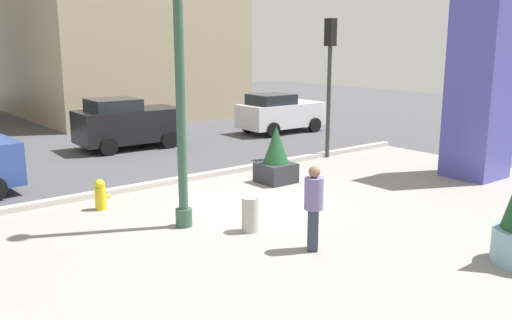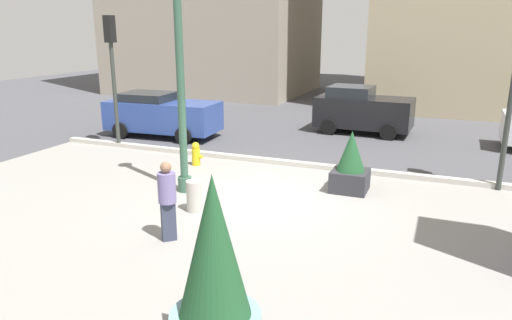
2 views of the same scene
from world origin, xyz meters
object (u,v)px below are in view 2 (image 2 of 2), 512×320
lamp_post (180,73)px  fire_hydrant (196,154)px  potted_plant_mid_plaza (351,165)px  concrete_bollard (194,196)px  traffic_light_far_side (112,60)px  pedestrian_on_sidewalk (167,197)px  car_intersection (161,114)px  potted_plant_by_pillar (214,281)px  car_passing_lane (362,110)px

lamp_post → fire_hydrant: 3.68m
potted_plant_mid_plaza → concrete_bollard: (-3.10, -2.82, -0.34)m
potted_plant_mid_plaza → traffic_light_far_side: traffic_light_far_side is taller
lamp_post → fire_hydrant: (-0.92, 2.27, -2.74)m
concrete_bollard → pedestrian_on_sidewalk: bearing=-79.4°
car_intersection → potted_plant_by_pillar: bearing=-54.3°
lamp_post → traffic_light_far_side: (-4.70, 3.33, -0.01)m
potted_plant_by_pillar → pedestrian_on_sidewalk: 3.81m
potted_plant_by_pillar → potted_plant_mid_plaza: bearing=87.6°
lamp_post → pedestrian_on_sidewalk: 3.70m
potted_plant_by_pillar → car_passing_lane: size_ratio=0.65×
traffic_light_far_side → pedestrian_on_sidewalk: size_ratio=2.77×
traffic_light_far_side → car_passing_lane: 9.89m
lamp_post → potted_plant_by_pillar: size_ratio=2.52×
potted_plant_by_pillar → pedestrian_on_sidewalk: bearing=131.2°
potted_plant_mid_plaza → car_intersection: (-8.25, 3.80, 0.17)m
lamp_post → pedestrian_on_sidewalk: bearing=-65.8°
fire_hydrant → pedestrian_on_sidewalk: bearing=-66.8°
potted_plant_mid_plaza → car_passing_lane: size_ratio=0.42×
lamp_post → fire_hydrant: lamp_post is taller
car_passing_lane → car_intersection: car_passing_lane is taller
potted_plant_mid_plaza → car_passing_lane: (-1.00, 7.46, 0.23)m
traffic_light_far_side → pedestrian_on_sidewalk: bearing=-45.6°
car_intersection → lamp_post: bearing=-52.3°
concrete_bollard → car_passing_lane: (2.10, 10.27, 0.57)m
potted_plant_by_pillar → fire_hydrant: potted_plant_by_pillar is taller
fire_hydrant → car_intersection: car_intersection is taller
traffic_light_far_side → car_intersection: traffic_light_far_side is taller
fire_hydrant → traffic_light_far_side: (-3.78, 1.06, 2.73)m
traffic_light_far_side → lamp_post: bearing=-35.3°
potted_plant_mid_plaza → pedestrian_on_sidewalk: 5.21m
potted_plant_by_pillar → pedestrian_on_sidewalk: size_ratio=1.53×
concrete_bollard → lamp_post: bearing=128.9°
fire_hydrant → car_passing_lane: bearing=60.0°
lamp_post → car_passing_lane: (3.03, 9.12, -2.16)m
potted_plant_mid_plaza → pedestrian_on_sidewalk: (-2.80, -4.39, 0.20)m
car_intersection → pedestrian_on_sidewalk: size_ratio=2.72×
car_passing_lane → car_intersection: (-7.25, -3.65, -0.06)m
potted_plant_mid_plaza → car_intersection: size_ratio=0.36×
potted_plant_mid_plaza → pedestrian_on_sidewalk: pedestrian_on_sidewalk is taller
potted_plant_by_pillar → pedestrian_on_sidewalk: (-2.51, 2.86, -0.20)m
potted_plant_mid_plaza → traffic_light_far_side: bearing=169.2°
concrete_bollard → traffic_light_far_side: traffic_light_far_side is taller
fire_hydrant → car_passing_lane: size_ratio=0.19×
car_intersection → pedestrian_on_sidewalk: (5.45, -8.19, 0.03)m
concrete_bollard → pedestrian_on_sidewalk: size_ratio=0.45×
pedestrian_on_sidewalk → concrete_bollard: bearing=100.6°
lamp_post → traffic_light_far_side: lamp_post is taller
car_passing_lane → car_intersection: size_ratio=0.86×
fire_hydrant → traffic_light_far_side: bearing=164.3°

